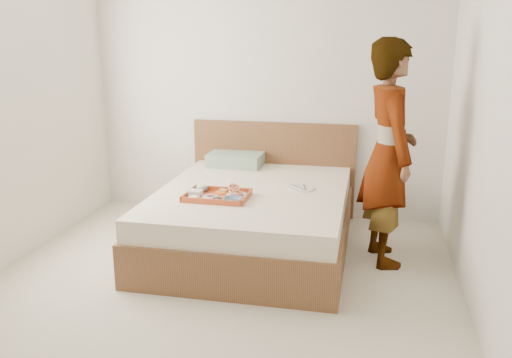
{
  "coord_description": "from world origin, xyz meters",
  "views": [
    {
      "loc": [
        1.02,
        -3.21,
        1.79
      ],
      "look_at": [
        0.14,
        0.9,
        0.65
      ],
      "focal_mm": 37.31,
      "sensor_mm": 36.0,
      "label": 1
    }
  ],
  "objects_px": {
    "dinner_plate": "(301,188)",
    "person": "(389,154)",
    "bed": "(253,219)",
    "tray": "(217,195)"
  },
  "relations": [
    {
      "from": "dinner_plate",
      "to": "person",
      "type": "relative_size",
      "value": 0.12
    },
    {
      "from": "bed",
      "to": "person",
      "type": "distance_m",
      "value": 1.26
    },
    {
      "from": "person",
      "to": "tray",
      "type": "bearing_deg",
      "value": 87.02
    },
    {
      "from": "bed",
      "to": "person",
      "type": "xyz_separation_m",
      "value": [
        1.1,
        -0.01,
        0.63
      ]
    },
    {
      "from": "bed",
      "to": "dinner_plate",
      "type": "height_order",
      "value": "dinner_plate"
    },
    {
      "from": "tray",
      "to": "dinner_plate",
      "type": "distance_m",
      "value": 0.74
    },
    {
      "from": "bed",
      "to": "tray",
      "type": "distance_m",
      "value": 0.47
    },
    {
      "from": "tray",
      "to": "bed",
      "type": "bearing_deg",
      "value": 54.16
    },
    {
      "from": "tray",
      "to": "person",
      "type": "relative_size",
      "value": 0.28
    },
    {
      "from": "person",
      "to": "bed",
      "type": "bearing_deg",
      "value": 73.93
    }
  ]
}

